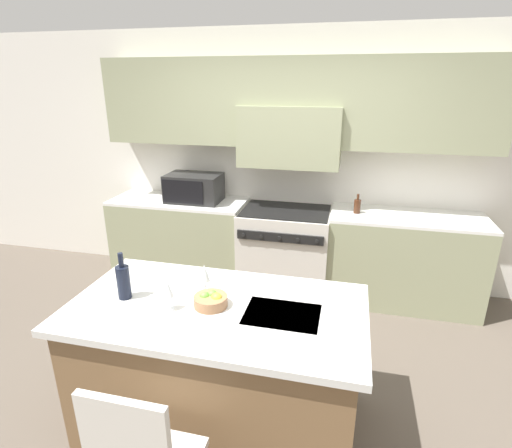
{
  "coord_description": "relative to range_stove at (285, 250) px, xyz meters",
  "views": [
    {
      "loc": [
        0.62,
        -2.23,
        2.18
      ],
      "look_at": [
        -0.06,
        0.58,
        1.14
      ],
      "focal_mm": 28.0,
      "sensor_mm": 36.0,
      "label": 1
    }
  ],
  "objects": [
    {
      "name": "wine_glass_near",
      "position": [
        -0.37,
        -2.01,
        0.57
      ],
      "size": [
        0.07,
        0.07,
        0.2
      ],
      "color": "white",
      "rests_on": "kitchen_island"
    },
    {
      "name": "ground_plane",
      "position": [
        -0.0,
        -1.68,
        -0.46
      ],
      "size": [
        10.0,
        10.0,
        0.0
      ],
      "primitive_type": "plane",
      "color": "brown"
    },
    {
      "name": "oil_bottle_on_counter",
      "position": [
        0.71,
        -0.0,
        0.55
      ],
      "size": [
        0.07,
        0.07,
        0.19
      ],
      "color": "#422314",
      "rests_on": "back_counter"
    },
    {
      "name": "wine_bottle",
      "position": [
        -0.7,
        -1.95,
        0.55
      ],
      "size": [
        0.08,
        0.08,
        0.3
      ],
      "color": "black",
      "rests_on": "kitchen_island"
    },
    {
      "name": "back_counter",
      "position": [
        0.0,
        0.02,
        0.01
      ],
      "size": [
        3.91,
        0.62,
        0.94
      ],
      "color": "gray",
      "rests_on": "ground_plane"
    },
    {
      "name": "fruit_bowl",
      "position": [
        -0.14,
        -1.91,
        0.47
      ],
      "size": [
        0.21,
        0.21,
        0.09
      ],
      "color": "#996B47",
      "rests_on": "kitchen_island"
    },
    {
      "name": "range_stove",
      "position": [
        0.0,
        0.0,
        0.0
      ],
      "size": [
        0.93,
        0.7,
        0.91
      ],
      "color": "beige",
      "rests_on": "ground_plane"
    },
    {
      "name": "kitchen_island",
      "position": [
        -0.11,
        -1.91,
        -0.01
      ],
      "size": [
        1.81,
        0.97,
        0.89
      ],
      "color": "brown",
      "rests_on": "ground_plane"
    },
    {
      "name": "back_cabinetry",
      "position": [
        -0.0,
        0.27,
        1.15
      ],
      "size": [
        10.0,
        0.46,
        2.7
      ],
      "color": "silver",
      "rests_on": "ground_plane"
    },
    {
      "name": "microwave",
      "position": [
        -1.01,
        0.02,
        0.63
      ],
      "size": [
        0.58,
        0.39,
        0.3
      ],
      "color": "black",
      "rests_on": "back_counter"
    },
    {
      "name": "wine_glass_far",
      "position": [
        -0.23,
        -1.77,
        0.57
      ],
      "size": [
        0.07,
        0.07,
        0.2
      ],
      "color": "white",
      "rests_on": "kitchen_island"
    }
  ]
}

